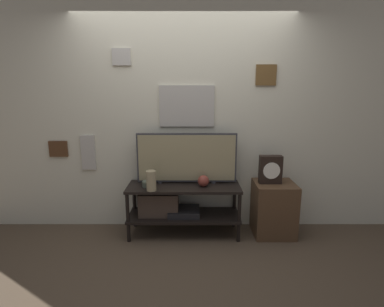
% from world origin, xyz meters
% --- Properties ---
extents(ground_plane, '(12.00, 12.00, 0.00)m').
position_xyz_m(ground_plane, '(0.00, 0.00, 0.00)').
color(ground_plane, '#4C3D2D').
extents(wall_back, '(6.40, 0.08, 2.70)m').
position_xyz_m(wall_back, '(-0.00, 0.53, 1.35)').
color(wall_back, beige).
rests_on(wall_back, ground_plane).
extents(media_console, '(1.29, 0.44, 0.59)m').
position_xyz_m(media_console, '(-0.11, 0.26, 0.37)').
color(media_console, black).
rests_on(media_console, ground_plane).
extents(television, '(1.15, 0.05, 0.59)m').
position_xyz_m(television, '(0.03, 0.36, 0.89)').
color(television, '#333338').
rests_on(television, media_console).
extents(vase_round_glass, '(0.13, 0.13, 0.13)m').
position_xyz_m(vase_round_glass, '(0.22, 0.24, 0.66)').
color(vase_round_glass, brown).
rests_on(vase_round_glass, media_console).
extents(vase_tall_ceramic, '(0.11, 0.11, 0.22)m').
position_xyz_m(vase_tall_ceramic, '(-0.35, 0.10, 0.70)').
color(vase_tall_ceramic, tan).
rests_on(vase_tall_ceramic, media_console).
extents(vase_wide_bowl, '(0.15, 0.15, 0.06)m').
position_xyz_m(vase_wide_bowl, '(-0.39, 0.23, 0.62)').
color(vase_wide_bowl, '#4C5647').
rests_on(vase_wide_bowl, media_console).
extents(side_table, '(0.46, 0.44, 0.62)m').
position_xyz_m(side_table, '(1.04, 0.26, 0.31)').
color(side_table, '#513823').
rests_on(side_table, ground_plane).
extents(mantel_clock, '(0.25, 0.11, 0.32)m').
position_xyz_m(mantel_clock, '(0.98, 0.27, 0.78)').
color(mantel_clock, black).
rests_on(mantel_clock, side_table).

